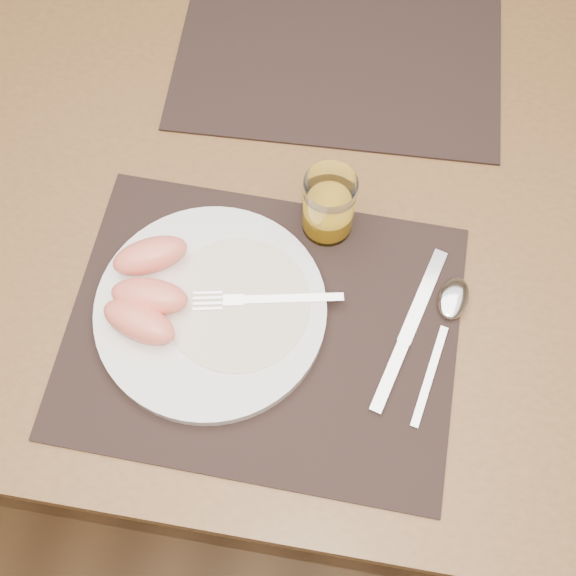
# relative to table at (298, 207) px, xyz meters

# --- Properties ---
(ground) EXTENTS (5.00, 5.00, 0.00)m
(ground) POSITION_rel_table_xyz_m (0.00, 0.00, -0.67)
(ground) COLOR brown
(ground) RESTS_ON ground
(table) EXTENTS (1.40, 0.90, 0.75)m
(table) POSITION_rel_table_xyz_m (0.00, 0.00, 0.00)
(table) COLOR brown
(table) RESTS_ON ground
(placemat_near) EXTENTS (0.46, 0.36, 0.00)m
(placemat_near) POSITION_rel_table_xyz_m (-0.01, -0.22, 0.09)
(placemat_near) COLOR black
(placemat_near) RESTS_ON table
(placemat_far) EXTENTS (0.47, 0.37, 0.00)m
(placemat_far) POSITION_rel_table_xyz_m (0.02, 0.22, 0.09)
(placemat_far) COLOR black
(placemat_far) RESTS_ON table
(plate) EXTENTS (0.27, 0.27, 0.02)m
(plate) POSITION_rel_table_xyz_m (-0.07, -0.21, 0.10)
(plate) COLOR white
(plate) RESTS_ON placemat_near
(plate_dressing) EXTENTS (0.17, 0.17, 0.00)m
(plate_dressing) POSITION_rel_table_xyz_m (-0.04, -0.20, 0.10)
(plate_dressing) COLOR white
(plate_dressing) RESTS_ON plate
(fork) EXTENTS (0.17, 0.05, 0.00)m
(fork) POSITION_rel_table_xyz_m (-0.02, -0.19, 0.11)
(fork) COLOR silver
(fork) RESTS_ON plate
(knife) EXTENTS (0.07, 0.22, 0.01)m
(knife) POSITION_rel_table_xyz_m (0.16, -0.21, 0.09)
(knife) COLOR silver
(knife) RESTS_ON placemat_near
(spoon) EXTENTS (0.06, 0.19, 0.01)m
(spoon) POSITION_rel_table_xyz_m (0.21, -0.16, 0.09)
(spoon) COLOR silver
(spoon) RESTS_ON placemat_near
(juice_glass) EXTENTS (0.06, 0.06, 0.09)m
(juice_glass) POSITION_rel_table_xyz_m (0.05, -0.07, 0.13)
(juice_glass) COLOR white
(juice_glass) RESTS_ON placemat_near
(grapefruit_wedges) EXTENTS (0.11, 0.16, 0.04)m
(grapefruit_wedges) POSITION_rel_table_xyz_m (-0.14, -0.21, 0.12)
(grapefruit_wedges) COLOR #FC8366
(grapefruit_wedges) RESTS_ON plate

